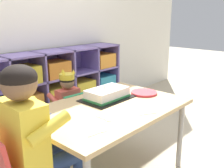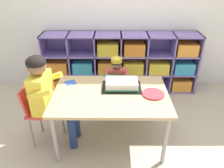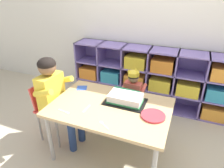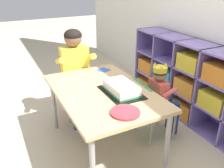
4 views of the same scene
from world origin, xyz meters
name	(u,v)px [view 1 (image 1 of 4)]	position (x,y,z in m)	size (l,w,h in m)	color
storage_cubby_shelf	(40,97)	(0.15, 1.16, 0.41)	(2.31, 0.34, 0.90)	#7F6BB2
activity_table	(109,113)	(0.00, 0.00, 0.57)	(1.19, 0.79, 0.62)	tan
classroom_chair_blue	(73,118)	(0.06, 0.50, 0.37)	(0.38, 0.38, 0.63)	#238451
child_with_crown	(65,101)	(0.07, 0.62, 0.50)	(0.31, 0.31, 0.81)	#D15647
adult_helper_seated	(34,132)	(-0.64, -0.02, 0.65)	(0.44, 0.42, 1.05)	yellow
birthday_cake_on_tray	(107,95)	(0.12, 0.12, 0.66)	(0.42, 0.28, 0.12)	black
paper_plate_stack	(144,93)	(0.44, -0.02, 0.63)	(0.23, 0.23, 0.02)	#DB333D
paper_napkin_square	(40,116)	(-0.45, 0.22, 0.62)	(0.12, 0.12, 0.00)	#3356B7
fork_scattered_mid_table	(99,133)	(-0.37, -0.26, 0.62)	(0.13, 0.03, 0.00)	white
fork_near_cake_tray	(146,114)	(0.06, -0.30, 0.62)	(0.11, 0.08, 0.00)	white
fork_by_napkin	(104,119)	(-0.20, -0.14, 0.62)	(0.02, 0.13, 0.00)	white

